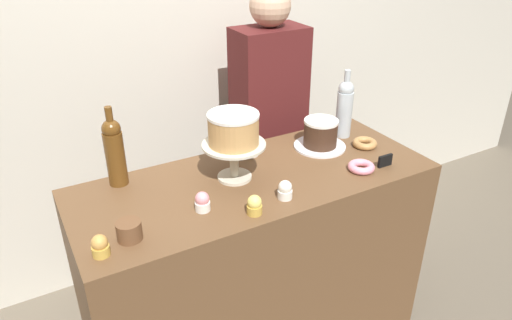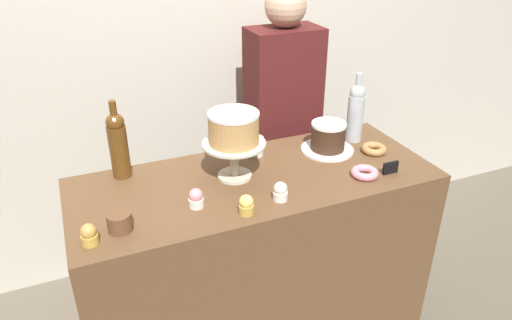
% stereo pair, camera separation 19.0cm
% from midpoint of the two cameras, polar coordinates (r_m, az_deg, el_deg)
% --- Properties ---
extents(back_wall, '(6.00, 0.05, 2.60)m').
position_cam_midpoint_polar(back_wall, '(2.57, -5.63, 14.14)').
color(back_wall, beige).
rests_on(back_wall, ground_plane).
extents(display_counter, '(1.49, 0.60, 0.93)m').
position_cam_midpoint_polar(display_counter, '(2.21, 2.52, -12.73)').
color(display_counter, brown).
rests_on(display_counter, ground_plane).
extents(cake_stand_pedestal, '(0.25, 0.25, 0.16)m').
position_cam_midpoint_polar(cake_stand_pedestal, '(1.89, 0.24, 0.71)').
color(cake_stand_pedestal, beige).
rests_on(cake_stand_pedestal, display_counter).
extents(white_layer_cake, '(0.20, 0.20, 0.13)m').
position_cam_midpoint_polar(white_layer_cake, '(1.84, 0.24, 3.82)').
color(white_layer_cake, tan).
rests_on(white_layer_cake, cake_stand_pedestal).
extents(silver_serving_platter, '(0.24, 0.24, 0.01)m').
position_cam_midpoint_polar(silver_serving_platter, '(2.19, 11.00, 1.19)').
color(silver_serving_platter, white).
rests_on(silver_serving_platter, display_counter).
extents(chocolate_round_cake, '(0.16, 0.16, 0.12)m').
position_cam_midpoint_polar(chocolate_round_cake, '(2.16, 11.16, 2.79)').
color(chocolate_round_cake, '#3D2619').
rests_on(chocolate_round_cake, silver_serving_platter).
extents(wine_bottle_clear, '(0.08, 0.08, 0.33)m').
position_cam_midpoint_polar(wine_bottle_clear, '(2.27, 14.26, 5.62)').
color(wine_bottle_clear, '#B2BCC1').
rests_on(wine_bottle_clear, display_counter).
extents(wine_bottle_amber, '(0.08, 0.08, 0.33)m').
position_cam_midpoint_polar(wine_bottle_amber, '(1.93, -13.55, 1.82)').
color(wine_bottle_amber, '#5B3814').
rests_on(wine_bottle_amber, display_counter).
extents(cupcake_vanilla, '(0.06, 0.06, 0.07)m').
position_cam_midpoint_polar(cupcake_vanilla, '(1.78, 6.00, -3.88)').
color(cupcake_vanilla, white).
rests_on(cupcake_vanilla, display_counter).
extents(cupcake_strawberry, '(0.06, 0.06, 0.07)m').
position_cam_midpoint_polar(cupcake_strawberry, '(1.74, -4.12, -4.71)').
color(cupcake_strawberry, white).
rests_on(cupcake_strawberry, display_counter).
extents(cupcake_caramel, '(0.06, 0.06, 0.07)m').
position_cam_midpoint_polar(cupcake_caramel, '(1.61, -16.23, -8.72)').
color(cupcake_caramel, gold).
rests_on(cupcake_caramel, display_counter).
extents(cupcake_lemon, '(0.06, 0.06, 0.07)m').
position_cam_midpoint_polar(cupcake_lemon, '(1.70, 2.03, -5.50)').
color(cupcake_lemon, gold).
rests_on(cupcake_lemon, display_counter).
extents(donut_pink, '(0.11, 0.11, 0.03)m').
position_cam_midpoint_polar(donut_pink, '(2.01, 15.57, -1.56)').
color(donut_pink, pink).
rests_on(donut_pink, display_counter).
extents(donut_maple, '(0.11, 0.11, 0.03)m').
position_cam_midpoint_polar(donut_maple, '(2.22, 16.36, 1.22)').
color(donut_maple, '#B27F47').
rests_on(donut_maple, display_counter).
extents(cookie_stack, '(0.08, 0.08, 0.07)m').
position_cam_midpoint_polar(cookie_stack, '(1.65, -12.89, -7.36)').
color(cookie_stack, brown).
rests_on(cookie_stack, display_counter).
extents(price_sign_chalkboard, '(0.07, 0.01, 0.05)m').
position_cam_midpoint_polar(price_sign_chalkboard, '(2.06, 18.41, -0.96)').
color(price_sign_chalkboard, black).
rests_on(price_sign_chalkboard, display_counter).
extents(coffee_cup_ceramic, '(0.08, 0.08, 0.08)m').
position_cam_midpoint_polar(coffee_cup_ceramic, '(2.10, 2.48, 1.61)').
color(coffee_cup_ceramic, silver).
rests_on(coffee_cup_ceramic, display_counter).
extents(barista_figure, '(0.36, 0.22, 1.60)m').
position_cam_midpoint_polar(barista_figure, '(2.55, 5.26, 3.08)').
color(barista_figure, black).
rests_on(barista_figure, ground_plane).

